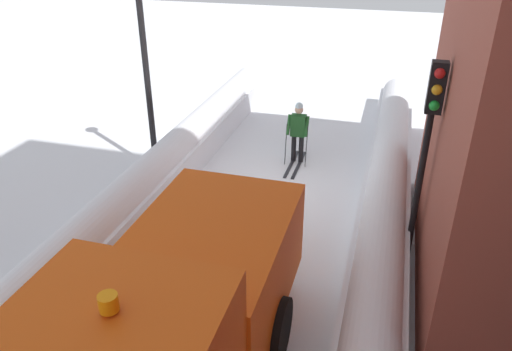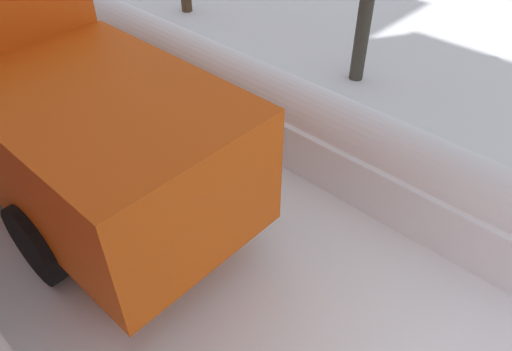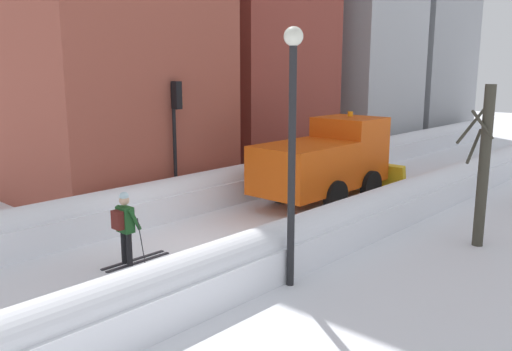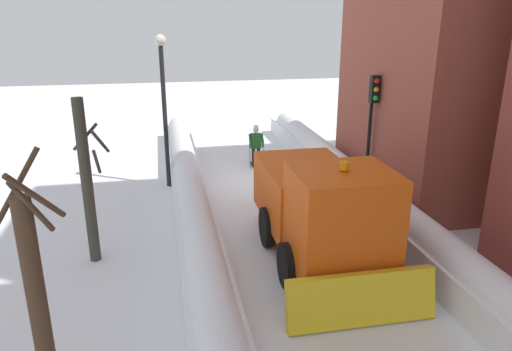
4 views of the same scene
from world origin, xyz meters
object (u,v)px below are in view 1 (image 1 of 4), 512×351
Objects in this scene: skier at (298,130)px; street_lamp at (144,48)px; plow_truck at (178,322)px; traffic_light_pole at (429,131)px.

skier is 0.33× the size of street_lamp.
plow_truck is 3.31× the size of skier.
traffic_light_pole reaches higher than plow_truck.
skier is 4.75m from street_lamp.
street_lamp is at bearing -20.03° from traffic_light_pole.
plow_truck is 8.37m from skier.
plow_truck is 5.41m from traffic_light_pole.
plow_truck is at bearing 119.16° from street_lamp.
skier is 0.43× the size of traffic_light_pole.
traffic_light_pole is 0.77× the size of street_lamp.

